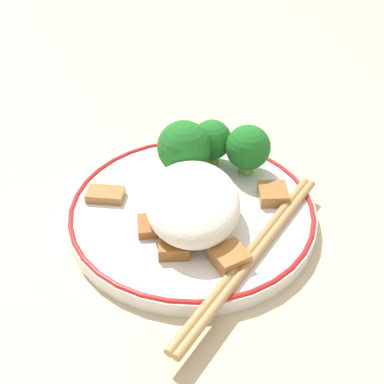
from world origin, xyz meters
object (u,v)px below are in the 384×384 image
(broccoli_back_left, at_px, (248,148))
(broccoli_back_center, at_px, (212,141))
(plate, at_px, (192,212))
(broccoli_back_right, at_px, (184,148))
(chopsticks, at_px, (252,254))

(broccoli_back_left, distance_m, broccoli_back_center, 0.04)
(plate, relative_size, broccoli_back_left, 4.44)
(broccoli_back_left, xyz_separation_m, broccoli_back_center, (-0.02, -0.04, -0.00))
(plate, height_order, broccoli_back_right, broccoli_back_right)
(broccoli_back_center, height_order, broccoli_back_right, broccoli_back_right)
(broccoli_back_center, bearing_deg, broccoli_back_right, -53.61)
(broccoli_back_left, relative_size, broccoli_back_center, 1.08)
(broccoli_back_left, bearing_deg, broccoli_back_right, -87.00)
(broccoli_back_center, bearing_deg, plate, -17.06)
(chopsticks, bearing_deg, broccoli_back_center, -169.49)
(broccoli_back_right, xyz_separation_m, chopsticks, (0.12, 0.06, -0.03))
(plate, bearing_deg, broccoli_back_left, 134.11)
(chopsticks, bearing_deg, broccoli_back_left, 175.75)
(plate, relative_size, broccoli_back_center, 4.79)
(broccoli_back_left, xyz_separation_m, chopsticks, (0.13, -0.01, -0.03))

